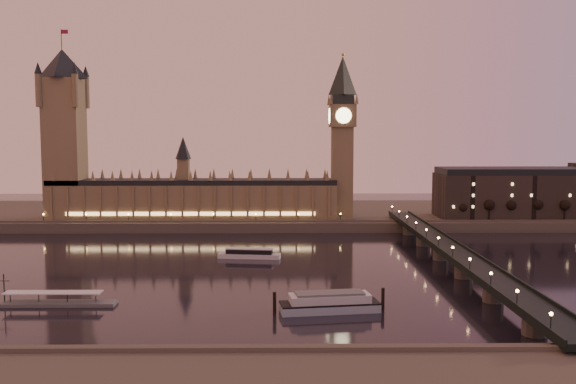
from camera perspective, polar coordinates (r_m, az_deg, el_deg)
ground at (r=289.63m, az=-3.70°, el=-6.81°), size 700.00×700.00×0.00m
far_embankment at (r=451.66m, az=1.22°, el=-2.01°), size 560.00×130.00×6.00m
palace_of_westminster at (r=409.39m, az=-8.43°, el=-0.20°), size 180.00×26.62×52.00m
victoria_tower at (r=425.84m, az=-19.28°, el=5.71°), size 31.68×31.68×118.00m
big_ben at (r=405.49m, az=4.85°, el=5.77°), size 17.68×17.68×104.00m
westminster_bridge at (r=297.97m, az=14.25°, el=-5.54°), size 13.20×260.00×15.30m
city_block at (r=452.51m, az=22.74°, el=0.04°), size 155.00×45.00×34.00m
bare_tree_0 at (r=410.61m, az=15.56°, el=-1.25°), size 6.02×6.02×12.23m
bare_tree_1 at (r=415.01m, az=17.54°, el=-1.23°), size 6.02×6.02×12.23m
bare_tree_2 at (r=419.89m, az=19.47°, el=-1.21°), size 6.02×6.02×12.23m
bare_tree_3 at (r=425.23m, az=21.36°, el=-1.20°), size 6.02×6.02×12.23m
bare_tree_4 at (r=431.03m, az=23.19°, el=-1.18°), size 6.02×6.02×12.23m
cruise_boat_a at (r=312.80m, az=-3.46°, el=-5.50°), size 30.76×10.36×4.83m
moored_barge at (r=222.12m, az=3.72°, el=-9.80°), size 38.73×14.15×7.17m
pontoon_pier at (r=244.19m, az=-19.97°, el=-9.15°), size 42.23×7.04×11.26m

